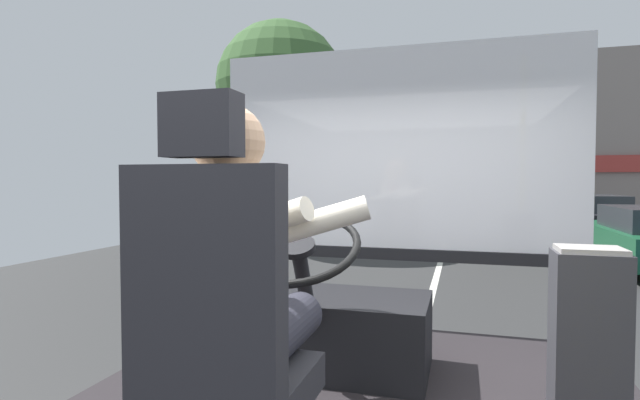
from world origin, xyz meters
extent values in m
cube|color=#2E2E2E|center=(0.00, 8.80, -0.03)|extent=(18.00, 44.00, 0.05)
cube|color=silver|center=(0.00, 8.80, 0.00)|extent=(0.12, 39.60, 0.00)
cube|color=#28282D|center=(-0.25, -0.35, 1.17)|extent=(0.48, 0.48, 0.12)
cube|color=#28282D|center=(-0.25, -0.54, 1.56)|extent=(0.48, 0.10, 0.66)
cube|color=#28282D|center=(-0.25, -0.54, 2.00)|extent=(0.22, 0.10, 0.18)
cylinder|color=#282833|center=(-0.15, -0.21, 1.32)|extent=(0.18, 0.49, 0.18)
cylinder|color=#282833|center=(-0.34, -0.21, 1.32)|extent=(0.18, 0.49, 0.18)
cylinder|color=silver|center=(-0.25, -0.38, 1.54)|extent=(0.34, 0.34, 0.63)
cube|color=maroon|center=(-0.25, -0.21, 1.62)|extent=(0.06, 0.01, 0.39)
sphere|color=tan|center=(-0.25, -0.38, 1.96)|extent=(0.23, 0.23, 0.23)
cylinder|color=silver|center=(-0.15, -0.10, 1.66)|extent=(0.61, 0.23, 0.26)
cylinder|color=silver|center=(-0.34, -0.10, 1.66)|extent=(0.61, 0.23, 0.26)
cube|color=black|center=(-0.25, 0.76, 1.02)|extent=(1.10, 0.56, 0.40)
cylinder|color=black|center=(-0.25, 0.38, 1.34)|extent=(0.07, 0.26, 0.43)
torus|color=black|center=(-0.25, 0.28, 1.54)|extent=(0.57, 0.53, 0.28)
cylinder|color=black|center=(-0.25, 0.28, 1.54)|extent=(0.16, 0.16, 0.10)
cube|color=#333338|center=(0.95, 0.37, 1.19)|extent=(0.27, 0.21, 0.74)
cube|color=#9E9993|center=(0.95, 0.37, 1.57)|extent=(0.24, 0.19, 0.02)
cube|color=white|center=(0.00, 1.62, 2.07)|extent=(2.50, 0.01, 1.40)
cube|color=black|center=(0.00, 1.62, 1.33)|extent=(2.50, 0.08, 0.08)
cylinder|color=#4C3828|center=(-4.14, 10.20, 1.62)|extent=(0.35, 0.35, 3.25)
sphere|color=#375C2D|center=(-4.14, 10.20, 4.33)|extent=(3.34, 3.34, 3.34)
cube|color=gray|center=(6.57, 19.91, 3.30)|extent=(12.67, 4.18, 6.61)
cylinder|color=black|center=(3.35, 11.21, 0.25)|extent=(0.14, 0.49, 0.49)
cylinder|color=black|center=(3.35, 8.45, 0.25)|extent=(0.14, 0.49, 0.49)
cube|color=black|center=(4.28, 14.69, 0.59)|extent=(1.74, 4.09, 0.65)
cube|color=#282D33|center=(4.28, 14.45, 1.17)|extent=(1.42, 2.25, 0.50)
cylinder|color=black|center=(5.11, 15.96, 0.27)|extent=(0.14, 0.53, 0.53)
cylinder|color=black|center=(3.46, 15.96, 0.27)|extent=(0.14, 0.53, 0.53)
cylinder|color=black|center=(5.11, 13.43, 0.27)|extent=(0.14, 0.53, 0.53)
cylinder|color=black|center=(3.46, 13.43, 0.27)|extent=(0.14, 0.53, 0.53)
cube|color=silver|center=(4.06, 21.95, 0.50)|extent=(1.83, 4.05, 0.55)
cube|color=#282D33|center=(4.06, 21.71, 0.99)|extent=(1.50, 2.23, 0.42)
cylinder|color=black|center=(4.92, 23.21, 0.23)|extent=(0.14, 0.45, 0.45)
cylinder|color=black|center=(3.19, 23.21, 0.23)|extent=(0.14, 0.45, 0.45)
cylinder|color=black|center=(4.92, 20.70, 0.23)|extent=(0.14, 0.45, 0.45)
cylinder|color=black|center=(3.19, 20.70, 0.23)|extent=(0.14, 0.45, 0.45)
camera|label=1|loc=(0.46, -1.76, 1.84)|focal=27.19mm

